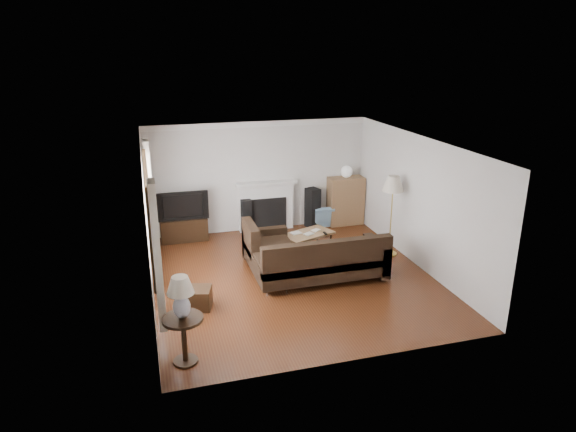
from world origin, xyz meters
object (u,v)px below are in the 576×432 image
object	(u,v)px
tv_stand	(184,229)
sectional_sofa	(321,259)
side_table	(184,340)
floor_lamp	(391,216)
bookshelf	(345,201)
coffee_table	(308,242)

from	to	relation	value
tv_stand	sectional_sofa	distance (m)	3.52
sectional_sofa	side_table	bearing A→B (deg)	-143.79
floor_lamp	side_table	xyz separation A→B (m)	(-4.37, -2.67, -0.49)
bookshelf	sectional_sofa	size ratio (longest dim) A/B	0.44
sectional_sofa	floor_lamp	bearing A→B (deg)	23.44
floor_lamp	side_table	distance (m)	5.14
bookshelf	side_table	bearing A→B (deg)	-131.93
floor_lamp	side_table	size ratio (longest dim) A/B	2.42
tv_stand	bookshelf	bearing A→B (deg)	0.45
tv_stand	side_table	world-z (taller)	side_table
bookshelf	floor_lamp	distance (m)	2.03
tv_stand	floor_lamp	world-z (taller)	floor_lamp
bookshelf	coffee_table	bearing A→B (deg)	-134.95
bookshelf	floor_lamp	world-z (taller)	floor_lamp
tv_stand	coffee_table	world-z (taller)	tv_stand
side_table	tv_stand	bearing A→B (deg)	85.04
tv_stand	side_table	distance (m)	4.67
coffee_table	side_table	distance (m)	4.32
coffee_table	floor_lamp	xyz separation A→B (m)	(1.56, -0.61, 0.62)
tv_stand	sectional_sofa	size ratio (longest dim) A/B	0.39
coffee_table	bookshelf	bearing A→B (deg)	23.62
bookshelf	floor_lamp	bearing A→B (deg)	-85.43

